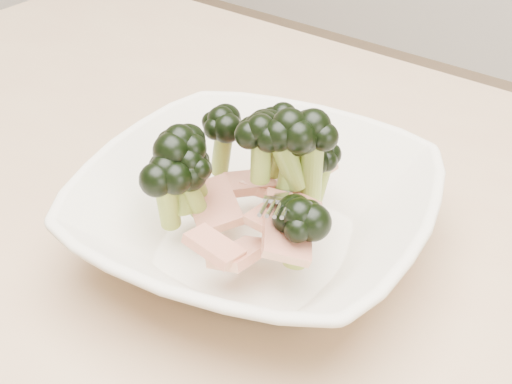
% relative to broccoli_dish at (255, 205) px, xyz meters
% --- Properties ---
extents(broccoli_dish, '(0.29, 0.29, 0.12)m').
position_rel_broccoli_dish_xyz_m(broccoli_dish, '(0.00, 0.00, 0.00)').
color(broccoli_dish, beige).
rests_on(broccoli_dish, dining_table).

